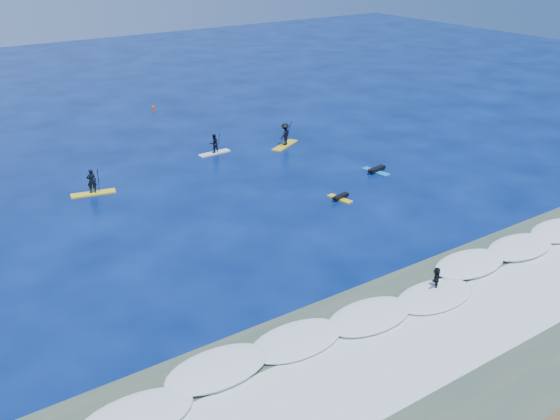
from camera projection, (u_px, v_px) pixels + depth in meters
ground at (297, 228)px, 39.18m from camera, size 160.00×160.00×0.00m
shallow_water at (475, 337)px, 28.67m from camera, size 90.00×13.00×0.01m
breaking_wave at (412, 299)px, 31.67m from camera, size 40.00×6.00×0.30m
whitewater at (458, 327)px, 29.42m from camera, size 34.00×5.00×0.02m
sup_paddler_left at (92, 185)px, 43.94m from camera, size 3.17×1.44×2.16m
sup_paddler_center at (214, 145)px, 51.89m from camera, size 2.79×0.79×1.94m
sup_paddler_right at (285, 136)px, 53.66m from camera, size 3.36×2.28×2.35m
prone_paddler_near at (340, 198)px, 43.28m from camera, size 1.55×2.00×0.41m
prone_paddler_far at (376, 170)px, 48.12m from camera, size 1.89×2.43×0.50m
wave_surfer at (436, 279)px, 32.07m from camera, size 1.64×1.33×1.21m
marker_buoy at (153, 108)px, 64.24m from camera, size 0.28×0.28×0.67m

